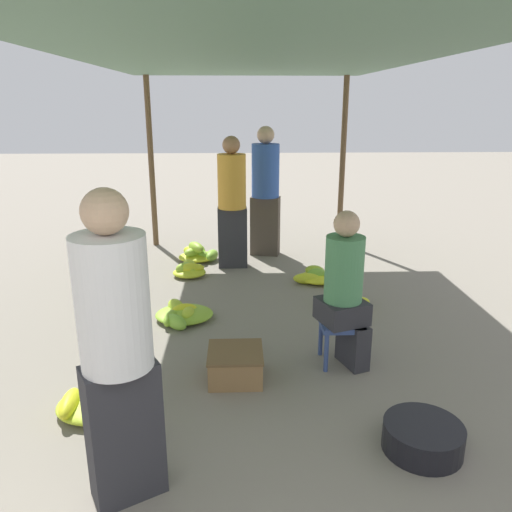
# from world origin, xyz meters

# --- Properties ---
(canopy_post_back_left) EXTENTS (0.08, 0.08, 2.40)m
(canopy_post_back_left) POSITION_xyz_m (-1.38, 5.89, 1.20)
(canopy_post_back_left) COLOR brown
(canopy_post_back_left) RESTS_ON ground
(canopy_post_back_right) EXTENTS (0.08, 0.08, 2.40)m
(canopy_post_back_right) POSITION_xyz_m (1.38, 5.89, 1.20)
(canopy_post_back_right) COLOR brown
(canopy_post_back_right) RESTS_ON ground
(canopy_tarp) EXTENTS (3.15, 5.99, 0.04)m
(canopy_tarp) POSITION_xyz_m (0.00, 3.10, 2.42)
(canopy_tarp) COLOR #567A60
(canopy_tarp) RESTS_ON canopy_post_front_left
(vendor_foreground) EXTENTS (0.48, 0.48, 1.68)m
(vendor_foreground) POSITION_xyz_m (-0.75, 0.90, 0.87)
(vendor_foreground) COLOR #2D2D33
(vendor_foreground) RESTS_ON ground
(stool) EXTENTS (0.34, 0.34, 0.37)m
(stool) POSITION_xyz_m (0.67, 2.28, 0.30)
(stool) COLOR #384C84
(stool) RESTS_ON ground
(vendor_seated) EXTENTS (0.44, 0.44, 1.27)m
(vendor_seated) POSITION_xyz_m (0.69, 2.27, 0.65)
(vendor_seated) COLOR #2D2D33
(vendor_seated) RESTS_ON ground
(basin_black) EXTENTS (0.49, 0.49, 0.17)m
(basin_black) POSITION_xyz_m (0.97, 1.19, 0.09)
(basin_black) COLOR black
(basin_black) RESTS_ON ground
(banana_pile_left_0) EXTENTS (0.55, 0.61, 0.16)m
(banana_pile_left_0) POSITION_xyz_m (-1.11, 1.71, 0.06)
(banana_pile_left_0) COLOR yellow
(banana_pile_left_0) RESTS_ON ground
(banana_pile_left_1) EXTENTS (0.57, 0.64, 0.15)m
(banana_pile_left_1) POSITION_xyz_m (-0.70, 3.16, 0.06)
(banana_pile_left_1) COLOR #A7C72E
(banana_pile_left_1) RESTS_ON ground
(banana_pile_left_2) EXTENTS (0.40, 0.41, 0.19)m
(banana_pile_left_2) POSITION_xyz_m (-0.74, 4.46, 0.08)
(banana_pile_left_2) COLOR #CDD628
(banana_pile_left_2) RESTS_ON ground
(banana_pile_left_3) EXTENTS (0.56, 0.54, 0.26)m
(banana_pile_left_3) POSITION_xyz_m (-0.69, 5.10, 0.09)
(banana_pile_left_3) COLOR #81B835
(banana_pile_left_3) RESTS_ON ground
(banana_pile_right_0) EXTENTS (0.49, 0.43, 0.23)m
(banana_pile_right_0) POSITION_xyz_m (0.97, 3.44, 0.09)
(banana_pile_right_0) COLOR #81B835
(banana_pile_right_0) RESTS_ON ground
(banana_pile_right_1) EXTENTS (0.58, 0.51, 0.18)m
(banana_pile_right_1) POSITION_xyz_m (0.80, 4.20, 0.06)
(banana_pile_right_1) COLOR yellow
(banana_pile_right_1) RESTS_ON ground
(crate_near) EXTENTS (0.42, 0.42, 0.23)m
(crate_near) POSITION_xyz_m (-0.18, 2.06, 0.12)
(crate_near) COLOR olive
(crate_near) RESTS_ON ground
(shopper_walking_mid) EXTENTS (0.37, 0.36, 1.66)m
(shopper_walking_mid) POSITION_xyz_m (-0.22, 4.82, 0.86)
(shopper_walking_mid) COLOR #2D2D33
(shopper_walking_mid) RESTS_ON ground
(shopper_walking_far) EXTENTS (0.45, 0.45, 1.75)m
(shopper_walking_far) POSITION_xyz_m (0.23, 5.36, 0.91)
(shopper_walking_far) COLOR #4C4238
(shopper_walking_far) RESTS_ON ground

